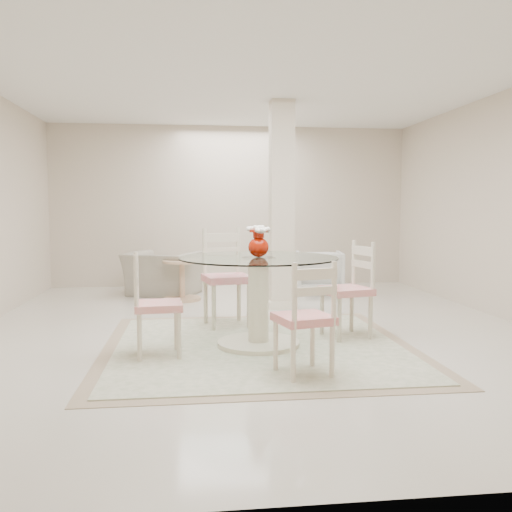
{
  "coord_description": "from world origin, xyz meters",
  "views": [
    {
      "loc": [
        -0.67,
        -5.75,
        1.31
      ],
      "look_at": [
        -0.05,
        -0.54,
        0.85
      ],
      "focal_mm": 38.0,
      "sensor_mm": 36.0,
      "label": 1
    }
  ],
  "objects": [
    {
      "name": "ground",
      "position": [
        0.0,
        0.0,
        0.0
      ],
      "size": [
        7.0,
        7.0,
        0.0
      ],
      "primitive_type": "plane",
      "color": "silver",
      "rests_on": "ground"
    },
    {
      "name": "room_shell",
      "position": [
        0.0,
        0.0,
        1.86
      ],
      "size": [
        6.02,
        7.02,
        2.71
      ],
      "color": "beige",
      "rests_on": "ground"
    },
    {
      "name": "column",
      "position": [
        0.5,
        1.3,
        1.35
      ],
      "size": [
        0.3,
        0.3,
        2.7
      ],
      "primitive_type": "cube",
      "color": "beige",
      "rests_on": "ground"
    },
    {
      "name": "area_rug",
      "position": [
        -0.05,
        -0.74,
        0.01
      ],
      "size": [
        2.91,
        2.91,
        0.02
      ],
      "color": "tan",
      "rests_on": "ground"
    },
    {
      "name": "dining_table",
      "position": [
        -0.05,
        -0.74,
        0.44
      ],
      "size": [
        1.49,
        1.49,
        0.86
      ],
      "rotation": [
        0.0,
        0.0,
        0.26
      ],
      "color": "beige",
      "rests_on": "ground"
    },
    {
      "name": "red_vase",
      "position": [
        -0.05,
        -0.74,
        1.0
      ],
      "size": [
        0.23,
        0.21,
        0.3
      ],
      "color": "#AB1705",
      "rests_on": "dining_table"
    },
    {
      "name": "dining_chair_east",
      "position": [
        0.93,
        -0.48,
        0.57
      ],
      "size": [
        0.53,
        0.53,
        1.08
      ],
      "rotation": [
        0.0,
        0.0,
        -1.31
      ],
      "color": "beige",
      "rests_on": "ground"
    },
    {
      "name": "dining_chair_north",
      "position": [
        -0.31,
        0.26,
        0.63
      ],
      "size": [
        0.57,
        0.57,
        1.2
      ],
      "rotation": [
        0.0,
        0.0,
        0.2
      ],
      "color": "beige",
      "rests_on": "ground"
    },
    {
      "name": "dining_chair_west",
      "position": [
        -1.04,
        -0.98,
        0.54
      ],
      "size": [
        0.44,
        0.44,
        1.02
      ],
      "rotation": [
        0.0,
        0.0,
        1.67
      ],
      "color": "beige",
      "rests_on": "ground"
    },
    {
      "name": "dining_chair_south",
      "position": [
        0.2,
        -1.72,
        0.53
      ],
      "size": [
        0.49,
        0.49,
        1.01
      ],
      "rotation": [
        0.0,
        0.0,
        3.39
      ],
      "color": "#F6E7CA",
      "rests_on": "ground"
    },
    {
      "name": "recliner_taupe",
      "position": [
        -1.12,
        2.53,
        0.33
      ],
      "size": [
        1.27,
        1.2,
        0.65
      ],
      "primitive_type": "imported",
      "rotation": [
        0.0,
        0.0,
        2.73
      ],
      "color": "#A19A85",
      "rests_on": "ground"
    },
    {
      "name": "armchair_white",
      "position": [
        1.3,
        2.5,
        0.33
      ],
      "size": [
        0.79,
        0.81,
        0.66
      ],
      "primitive_type": "imported",
      "rotation": [
        0.0,
        0.0,
        3.01
      ],
      "color": "silver",
      "rests_on": "ground"
    },
    {
      "name": "side_table",
      "position": [
        -0.82,
        2.01,
        0.27
      ],
      "size": [
        0.55,
        0.55,
        0.57
      ],
      "color": "tan",
      "rests_on": "ground"
    }
  ]
}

